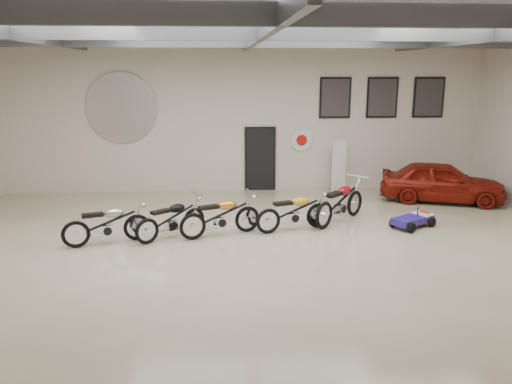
{
  "coord_description": "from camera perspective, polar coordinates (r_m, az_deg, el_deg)",
  "views": [
    {
      "loc": [
        -0.89,
        -10.62,
        4.03
      ],
      "look_at": [
        0.0,
        1.2,
        1.1
      ],
      "focal_mm": 35.0,
      "sensor_mm": 36.0,
      "label": 1
    }
  ],
  "objects": [
    {
      "name": "floor",
      "position": [
        11.4,
        0.46,
        -6.83
      ],
      "size": [
        16.0,
        12.0,
        0.01
      ],
      "primitive_type": "cube",
      "color": "beige",
      "rests_on": "ground"
    },
    {
      "name": "ceiling",
      "position": [
        10.7,
        0.51,
        19.08
      ],
      "size": [
        16.0,
        12.0,
        0.01
      ],
      "primitive_type": "cube",
      "color": "slate",
      "rests_on": "back_wall"
    },
    {
      "name": "back_wall",
      "position": [
        16.72,
        -1.25,
        8.62
      ],
      "size": [
        16.0,
        0.02,
        5.0
      ],
      "primitive_type": "cube",
      "color": "beige",
      "rests_on": "floor"
    },
    {
      "name": "ceiling_beams",
      "position": [
        10.68,
        0.51,
        17.74
      ],
      "size": [
        15.8,
        11.8,
        0.32
      ],
      "primitive_type": null,
      "color": "#5C5E64",
      "rests_on": "ceiling"
    },
    {
      "name": "door",
      "position": [
        16.9,
        0.48,
        3.72
      ],
      "size": [
        0.92,
        0.08,
        2.1
      ],
      "primitive_type": "cube",
      "color": "black",
      "rests_on": "back_wall"
    },
    {
      "name": "logo_plaque",
      "position": [
        16.91,
        -15.1,
        9.24
      ],
      "size": [
        2.3,
        0.06,
        1.16
      ],
      "primitive_type": null,
      "color": "silver",
      "rests_on": "back_wall"
    },
    {
      "name": "poster_left",
      "position": [
        17.06,
        9.03,
        10.59
      ],
      "size": [
        1.05,
        0.08,
        1.35
      ],
      "primitive_type": null,
      "color": "black",
      "rests_on": "back_wall"
    },
    {
      "name": "poster_mid",
      "position": [
        17.49,
        14.23,
        10.42
      ],
      "size": [
        1.05,
        0.08,
        1.35
      ],
      "primitive_type": null,
      "color": "black",
      "rests_on": "back_wall"
    },
    {
      "name": "poster_right",
      "position": [
        18.06,
        19.12,
        10.18
      ],
      "size": [
        1.05,
        0.08,
        1.35
      ],
      "primitive_type": null,
      "color": "black",
      "rests_on": "back_wall"
    },
    {
      "name": "oil_sign",
      "position": [
        16.97,
        5.22,
        5.93
      ],
      "size": [
        0.72,
        0.1,
        0.72
      ],
      "primitive_type": null,
      "color": "white",
      "rests_on": "back_wall"
    },
    {
      "name": "banner_stand",
      "position": [
        16.91,
        9.46,
        2.99
      ],
      "size": [
        0.51,
        0.26,
        1.78
      ],
      "primitive_type": null,
      "rotation": [
        0.0,
        0.0,
        0.15
      ],
      "color": "white",
      "rests_on": "floor"
    },
    {
      "name": "motorcycle_silver",
      "position": [
        12.24,
        -16.71,
        -3.4
      ],
      "size": [
        2.09,
        1.21,
        1.04
      ],
      "primitive_type": null,
      "rotation": [
        0.0,
        0.0,
        0.31
      ],
      "color": "silver",
      "rests_on": "floor"
    },
    {
      "name": "motorcycle_black",
      "position": [
        12.33,
        -9.68,
        -2.95
      ],
      "size": [
        1.89,
        1.65,
        1.0
      ],
      "primitive_type": null,
      "rotation": [
        0.0,
        0.0,
        0.66
      ],
      "color": "silver",
      "rests_on": "floor"
    },
    {
      "name": "motorcycle_gold",
      "position": [
        12.32,
        -4.08,
        -2.63
      ],
      "size": [
        2.15,
        1.32,
        1.07
      ],
      "primitive_type": null,
      "rotation": [
        0.0,
        0.0,
        0.36
      ],
      "color": "silver",
      "rests_on": "floor"
    },
    {
      "name": "motorcycle_yellow",
      "position": [
        12.73,
        4.32,
        -2.16
      ],
      "size": [
        2.1,
        1.19,
        1.04
      ],
      "primitive_type": null,
      "rotation": [
        0.0,
        0.0,
        0.3
      ],
      "color": "silver",
      "rests_on": "floor"
    },
    {
      "name": "motorcycle_red",
      "position": [
        13.57,
        9.61,
        -1.05
      ],
      "size": [
        2.06,
        2.06,
        1.16
      ],
      "primitive_type": null,
      "rotation": [
        0.0,
        0.0,
        0.79
      ],
      "color": "silver",
      "rests_on": "floor"
    },
    {
      "name": "go_kart",
      "position": [
        13.75,
        17.82,
        -2.68
      ],
      "size": [
        1.61,
        1.33,
        0.53
      ],
      "primitive_type": null,
      "rotation": [
        0.0,
        0.0,
        0.55
      ],
      "color": "navy",
      "rests_on": "floor"
    },
    {
      "name": "vintage_car",
      "position": [
        16.52,
        20.45,
        1.11
      ],
      "size": [
        2.59,
        3.97,
        1.26
      ],
      "primitive_type": "imported",
      "rotation": [
        0.0,
        0.0,
        1.25
      ],
      "color": "maroon",
      "rests_on": "floor"
    }
  ]
}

